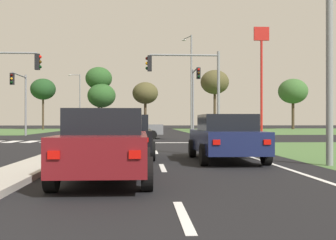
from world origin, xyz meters
The scene contains 32 objects.
ground_plane centered at (0.00, 30.00, 0.00)m, with size 200.00×200.00×0.00m, color black.
grass_verge_far_right centered at (25.50, 54.50, 0.00)m, with size 35.00×35.00×0.01m, color #476B38.
median_island_near centered at (0.00, 11.00, 0.07)m, with size 1.20×22.00×0.14m, color #ADA89E.
median_island_far centered at (0.00, 55.00, 0.07)m, with size 1.20×36.00×0.14m, color gray.
lane_dash_near centered at (3.50, 3.28, 0.01)m, with size 0.14×2.00×0.01m, color silver.
lane_dash_second centered at (3.50, 9.28, 0.01)m, with size 0.14×2.00×0.01m, color silver.
lane_dash_third centered at (3.50, 15.28, 0.01)m, with size 0.14×2.00×0.01m, color silver.
edge_line_right centered at (6.85, 12.00, 0.01)m, with size 0.14×24.00×0.01m, color silver.
stop_bar_near centered at (3.80, 23.00, 0.01)m, with size 6.40×0.50×0.01m, color silver.
crosswalk_bar_second centered at (-5.25, 24.80, 0.01)m, with size 0.70×2.80×0.01m, color silver.
crosswalk_bar_third centered at (-4.10, 24.80, 0.01)m, with size 0.70×2.80×0.01m, color silver.
crosswalk_bar_fourth centered at (-2.95, 24.80, 0.01)m, with size 0.70×2.80×0.01m, color silver.
crosswalk_bar_fifth centered at (-1.80, 24.80, 0.01)m, with size 0.70×2.80×0.01m, color silver.
crosswalk_bar_sixth centered at (-0.65, 24.80, 0.01)m, with size 0.70×2.80×0.01m, color silver.
car_black_near centered at (2.34, 12.60, 0.77)m, with size 2.03×4.22×1.51m.
car_maroon_second centered at (2.16, 6.79, 0.79)m, with size 1.96×4.55×1.55m.
car_silver_third centered at (-2.39, 42.17, 0.81)m, with size 2.08×4.38×1.60m.
car_grey_fourth centered at (2.26, 29.14, 0.80)m, with size 4.35×1.98×1.57m.
car_navy_fifth centered at (5.65, 11.20, 0.78)m, with size 2.06×4.59×1.51m.
traffic_signal_far_right centered at (7.60, 35.19, 4.13)m, with size 0.32×4.16×6.07m.
traffic_signal_near_right centered at (5.95, 23.40, 3.85)m, with size 4.58×0.32×5.59m.
traffic_signal_far_left centered at (-7.60, 35.03, 3.77)m, with size 0.32×4.36×5.50m.
street_lamp_third centered at (8.33, 44.93, 6.04)m, with size 1.03×2.23×10.95m.
street_lamp_fourth centered at (-8.55, 75.18, 5.41)m, with size 2.12×0.63×9.77m.
pedestrian_at_median centered at (0.08, 39.44, 1.28)m, with size 0.34×0.34×1.87m.
fastfood_pole_sign centered at (17.00, 47.12, 9.02)m, with size 1.80×0.40×12.46m.
treeline_second centered at (-12.65, 65.20, 6.29)m, with size 3.90×3.90×7.99m.
treeline_third centered at (-3.42, 63.97, 5.25)m, with size 4.35×4.35×7.12m.
treeline_fourth centered at (-3.96, 65.02, 8.01)m, with size 4.16×4.16×9.83m.
treeline_fifth centered at (3.37, 66.04, 5.79)m, with size 4.12×4.12×7.59m.
treeline_sixth centered at (14.58, 65.67, 7.57)m, with size 4.58×4.58×9.58m.
treeline_seventh centered at (27.60, 65.97, 6.19)m, with size 4.80×4.80×8.27m.
Camera 1 is at (2.95, -2.48, 1.29)m, focal length 45.53 mm.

